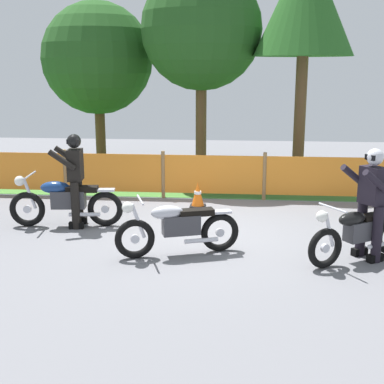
# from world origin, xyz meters

# --- Properties ---
(ground) EXTENTS (24.00, 24.00, 0.02)m
(ground) POSITION_xyz_m (0.00, 0.00, -0.01)
(ground) COLOR slate
(grass_verge) EXTENTS (24.00, 5.32, 0.01)m
(grass_verge) POSITION_xyz_m (0.00, 5.15, 0.01)
(grass_verge) COLOR #427A33
(grass_verge) RESTS_ON ground
(barrier_fence) EXTENTS (11.18, 0.08, 1.05)m
(barrier_fence) POSITION_xyz_m (0.00, 2.49, 0.54)
(barrier_fence) COLOR olive
(barrier_fence) RESTS_ON ground
(tree_leftmost) EXTENTS (3.05, 3.05, 4.59)m
(tree_leftmost) POSITION_xyz_m (-3.38, 5.81, 3.06)
(tree_leftmost) COLOR brown
(tree_leftmost) RESTS_ON ground
(tree_near_left) EXTENTS (3.04, 3.04, 5.28)m
(tree_near_left) POSITION_xyz_m (-0.45, 4.89, 3.74)
(tree_near_left) COLOR brown
(tree_near_left) RESTS_ON ground
(tree_near_right) EXTENTS (2.35, 2.35, 5.69)m
(tree_near_right) POSITION_xyz_m (2.00, 4.25, 4.34)
(tree_near_right) COLOR brown
(tree_near_right) RESTS_ON ground
(motorcycle_lead) EXTENTS (1.89, 0.83, 0.93)m
(motorcycle_lead) POSITION_xyz_m (-0.37, -1.12, 0.45)
(motorcycle_lead) COLOR black
(motorcycle_lead) RESTS_ON ground
(motorcycle_trailing) EXTENTS (2.06, 0.61, 0.98)m
(motorcycle_trailing) POSITION_xyz_m (-2.57, 0.19, 0.47)
(motorcycle_trailing) COLOR black
(motorcycle_trailing) RESTS_ON ground
(motorcycle_third) EXTENTS (1.67, 1.11, 0.91)m
(motorcycle_third) POSITION_xyz_m (2.36, -1.13, 0.44)
(motorcycle_third) COLOR black
(motorcycle_third) RESTS_ON ground
(rider_trailing) EXTENTS (0.60, 0.59, 1.69)m
(rider_trailing) POSITION_xyz_m (-2.37, 0.22, 0.92)
(rider_trailing) COLOR black
(rider_trailing) RESTS_ON ground
(rider_third) EXTENTS (0.79, 0.72, 1.69)m
(rider_third) POSITION_xyz_m (2.54, -1.01, 0.95)
(rider_third) COLOR black
(rider_third) RESTS_ON ground
(traffic_cone) EXTENTS (0.32, 0.32, 0.53)m
(traffic_cone) POSITION_xyz_m (-0.28, 1.78, 0.26)
(traffic_cone) COLOR black
(traffic_cone) RESTS_ON ground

